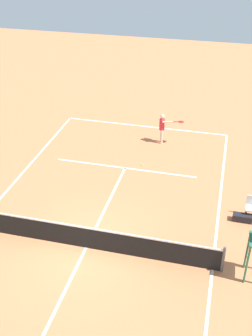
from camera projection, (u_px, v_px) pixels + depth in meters
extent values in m
plane|color=#D37A4C|center=(86.00, 247.00, 15.50)|extent=(60.00, 60.00, 0.00)
cube|color=white|center=(145.00, 126.00, 24.19)|extent=(9.15, 0.10, 0.01)
cube|color=white|center=(212.00, 270.00, 14.54)|extent=(0.10, 21.01, 0.01)
cube|color=white|center=(125.00, 168.00, 20.28)|extent=(6.86, 0.10, 0.01)
cube|color=white|center=(86.00, 247.00, 15.50)|extent=(0.10, 11.56, 0.01)
cylinder|color=#4C4C51|center=(223.00, 260.00, 14.20)|extent=(0.10, 0.10, 1.07)
cube|color=black|center=(86.00, 238.00, 15.26)|extent=(9.75, 0.03, 0.91)
cube|color=white|center=(85.00, 228.00, 15.01)|extent=(9.75, 0.04, 0.06)
cylinder|color=beige|center=(161.00, 135.00, 22.41)|extent=(0.12, 0.12, 0.76)
cylinder|color=beige|center=(162.00, 137.00, 22.24)|extent=(0.12, 0.12, 0.76)
cylinder|color=red|center=(162.00, 124.00, 21.97)|extent=(0.28, 0.28, 0.60)
sphere|color=beige|center=(162.00, 116.00, 21.73)|extent=(0.21, 0.21, 0.21)
cylinder|color=beige|center=(162.00, 122.00, 22.11)|extent=(0.09, 0.09, 0.53)
cylinder|color=beige|center=(168.00, 122.00, 21.70)|extent=(0.53, 0.22, 0.09)
cylinder|color=black|center=(175.00, 122.00, 21.70)|extent=(0.26, 0.10, 0.04)
ellipsoid|color=red|center=(181.00, 122.00, 21.70)|extent=(0.38, 0.35, 0.04)
sphere|color=#CCE033|center=(142.00, 165.00, 20.49)|extent=(0.07, 0.07, 0.07)
cylinder|color=#2D6B4C|center=(247.00, 265.00, 13.65)|extent=(0.07, 0.07, 1.55)
cylinder|color=#2D6B4C|center=(247.00, 251.00, 14.23)|extent=(0.07, 0.07, 1.55)
cylinder|color=#262626|center=(246.00, 216.00, 16.75)|extent=(0.04, 0.04, 0.45)
cylinder|color=#262626|center=(246.00, 210.00, 17.04)|extent=(0.04, 0.04, 0.45)
cube|color=silver|center=(251.00, 209.00, 16.72)|extent=(0.44, 0.44, 0.06)
cube|color=silver|center=(252.00, 200.00, 16.78)|extent=(0.44, 0.04, 0.44)
cube|color=black|center=(242.00, 218.00, 16.75)|extent=(0.76, 0.32, 0.30)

